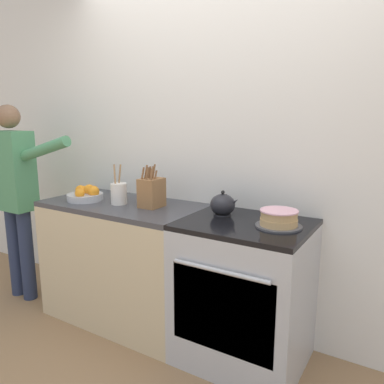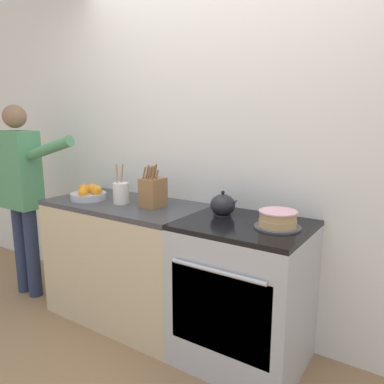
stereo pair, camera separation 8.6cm
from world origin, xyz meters
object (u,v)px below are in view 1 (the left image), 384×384
fruit_bowl (86,195)px  utensil_crock (119,193)px  person_baker (15,187)px  tea_kettle (223,205)px  layer_cake (279,219)px  knife_block (152,192)px  stove_range (243,292)px

fruit_bowl → utensil_crock: bearing=7.7°
fruit_bowl → person_baker: size_ratio=0.16×
tea_kettle → utensil_crock: bearing=-171.5°
layer_cake → fruit_bowl: fruit_bowl is taller
layer_cake → person_baker: person_baker is taller
knife_block → person_baker: bearing=-169.9°
knife_block → person_baker: 1.23m
tea_kettle → knife_block: 0.52m
layer_cake → tea_kettle: tea_kettle is taller
tea_kettle → knife_block: knife_block is taller
stove_range → person_baker: person_baker is taller
person_baker → stove_range: bearing=14.5°
layer_cake → knife_block: size_ratio=0.90×
layer_cake → fruit_bowl: (-1.45, -0.09, -0.00)m
knife_block → tea_kettle: bearing=6.8°
knife_block → fruit_bowl: 0.56m
stove_range → knife_block: size_ratio=3.04×
tea_kettle → fruit_bowl: bearing=-171.7°
layer_cake → utensil_crock: bearing=-177.7°
fruit_bowl → stove_range: bearing=3.5°
stove_range → fruit_bowl: 1.35m
stove_range → layer_cake: bearing=3.2°
layer_cake → person_baker: (-2.12, -0.21, 0.01)m
knife_block → utensil_crock: 0.26m
knife_block → utensil_crock: (-0.25, -0.05, -0.03)m
knife_block → fruit_bowl: knife_block is taller
layer_cake → knife_block: (-0.90, 0.01, 0.06)m
utensil_crock → person_baker: (-0.96, -0.16, -0.02)m
stove_range → tea_kettle: 0.55m
stove_range → knife_block: 0.89m
tea_kettle → person_baker: bearing=-170.9°
knife_block → person_baker: person_baker is taller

